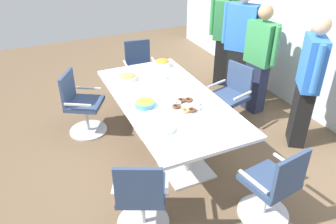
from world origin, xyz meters
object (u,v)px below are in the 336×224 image
object	(u,v)px
conference_table	(168,107)
person_standing_1	(240,44)
person_standing_2	(259,59)
office_chair_3	(81,107)
napkin_pile	(159,76)
office_chair_2	(140,71)
office_chair_4	(141,198)
snack_bowl_cookies	(128,77)
donut_platter	(187,105)
office_chair_0	(272,188)
person_standing_3	(308,82)
person_standing_0	(226,35)
office_chair_1	(231,99)
snack_bowl_chips_orange	(162,63)
plate_stack	(166,129)
snack_bowl_chips_yellow	(145,103)

from	to	relation	value
conference_table	person_standing_1	distance (m)	1.81
conference_table	person_standing_2	distance (m)	1.73
office_chair_3	napkin_pile	size ratio (longest dim) A/B	5.32
office_chair_2	person_standing_2	world-z (taller)	person_standing_2
office_chair_3	conference_table	bearing A→B (deg)	78.69
office_chair_4	person_standing_2	bearing A→B (deg)	56.25
napkin_pile	office_chair_4	bearing A→B (deg)	-28.39
person_standing_2	snack_bowl_cookies	world-z (taller)	person_standing_2
donut_platter	snack_bowl_cookies	bearing A→B (deg)	-158.91
conference_table	person_standing_2	xyz separation A→B (m)	(-0.36, 1.67, 0.24)
office_chair_0	office_chair_4	xyz separation A→B (m)	(-0.42, -1.24, 0.00)
office_chair_2	office_chair_3	size ratio (longest dim) A/B	1.00
person_standing_3	donut_platter	size ratio (longest dim) A/B	4.76
person_standing_0	person_standing_3	bearing A→B (deg)	127.93
person_standing_1	office_chair_1	bearing A→B (deg)	101.97
snack_bowl_chips_orange	plate_stack	xyz separation A→B (m)	(1.61, -0.67, -0.04)
person_standing_1	person_standing_2	world-z (taller)	person_standing_1
office_chair_0	plate_stack	world-z (taller)	office_chair_0
snack_bowl_chips_yellow	snack_bowl_chips_orange	bearing A→B (deg)	146.31
office_chair_0	person_standing_3	world-z (taller)	person_standing_3
office_chair_4	snack_bowl_chips_yellow	distance (m)	1.25
person_standing_1	snack_bowl_chips_orange	xyz separation A→B (m)	(-0.20, -1.25, -0.18)
person_standing_2	office_chair_2	bearing A→B (deg)	39.00
snack_bowl_chips_yellow	plate_stack	world-z (taller)	snack_bowl_chips_yellow
office_chair_0	snack_bowl_chips_yellow	xyz separation A→B (m)	(-1.51, -0.76, 0.39)
person_standing_0	person_standing_2	world-z (taller)	person_standing_0
person_standing_1	office_chair_3	bearing A→B (deg)	50.28
office_chair_3	plate_stack	bearing A→B (deg)	53.66
office_chair_1	snack_bowl_chips_yellow	size ratio (longest dim) A/B	3.63
office_chair_4	snack_bowl_cookies	bearing A→B (deg)	99.34
person_standing_1	snack_bowl_chips_orange	bearing A→B (deg)	43.33
office_chair_4	plate_stack	distance (m)	0.79
conference_table	donut_platter	distance (m)	0.34
office_chair_0	snack_bowl_cookies	size ratio (longest dim) A/B	3.60
conference_table	office_chair_0	distance (m)	1.64
person_standing_1	person_standing_3	distance (m)	1.40
snack_bowl_cookies	snack_bowl_chips_yellow	bearing A→B (deg)	-3.79
person_standing_2	person_standing_3	bearing A→B (deg)	170.32
office_chair_3	snack_bowl_chips_orange	size ratio (longest dim) A/B	3.95
person_standing_3	snack_bowl_cookies	bearing A→B (deg)	89.29
conference_table	snack_bowl_cookies	distance (m)	0.81
office_chair_0	office_chair_2	xyz separation A→B (m)	(-3.23, -0.20, 0.00)
donut_platter	napkin_pile	xyz separation A→B (m)	(-0.89, 0.02, 0.01)
office_chair_3	snack_bowl_chips_yellow	bearing A→B (deg)	64.86
office_chair_3	person_standing_3	world-z (taller)	person_standing_3
person_standing_3	conference_table	bearing A→B (deg)	103.69
office_chair_3	office_chair_2	bearing A→B (deg)	154.99
snack_bowl_chips_orange	napkin_pile	size ratio (longest dim) A/B	1.35
plate_stack	conference_table	bearing A→B (deg)	153.60
snack_bowl_cookies	donut_platter	bearing A→B (deg)	21.09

